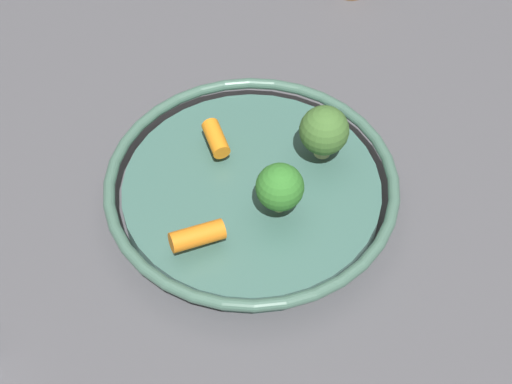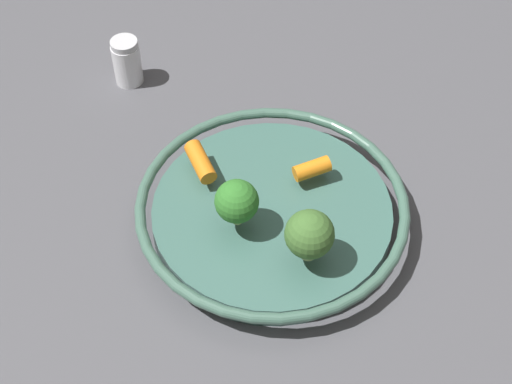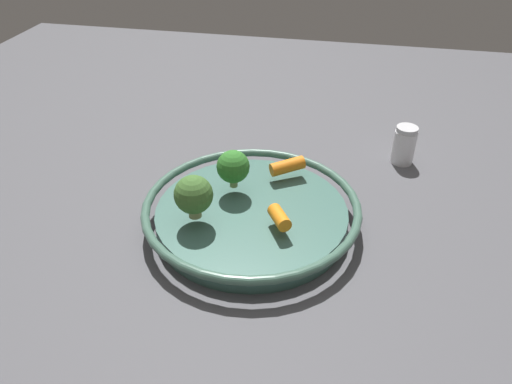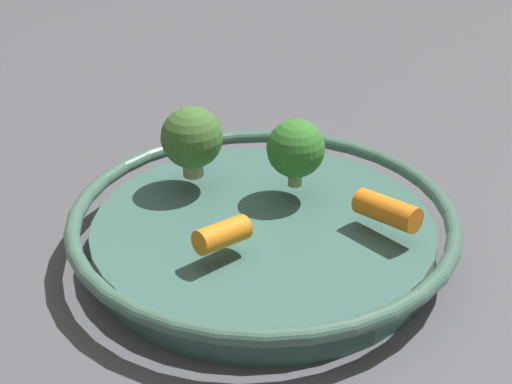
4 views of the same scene
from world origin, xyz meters
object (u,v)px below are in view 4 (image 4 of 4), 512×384
(broccoli_floret_mid, at_px, (192,138))
(broccoli_floret_large, at_px, (296,149))
(baby_carrot_center, at_px, (222,235))
(baby_carrot_near_rim, at_px, (387,210))
(serving_bowl, at_px, (263,230))

(broccoli_floret_mid, height_order, broccoli_floret_large, broccoli_floret_mid)
(broccoli_floret_large, bearing_deg, baby_carrot_center, -42.44)
(baby_carrot_near_rim, relative_size, broccoli_floret_large, 0.92)
(baby_carrot_center, height_order, broccoli_floret_mid, broccoli_floret_mid)
(serving_bowl, relative_size, baby_carrot_near_rim, 5.84)
(broccoli_floret_large, bearing_deg, baby_carrot_near_rim, 37.59)
(baby_carrot_near_rim, distance_m, broccoli_floret_large, 0.10)
(baby_carrot_center, xyz_separation_m, broccoli_floret_large, (-0.09, 0.08, 0.03))
(baby_carrot_center, bearing_deg, broccoli_floret_large, 137.56)
(serving_bowl, bearing_deg, broccoli_floret_mid, -145.24)
(baby_carrot_center, relative_size, broccoli_floret_large, 0.73)
(serving_bowl, xyz_separation_m, broccoli_floret_mid, (-0.07, -0.05, 0.06))
(broccoli_floret_mid, relative_size, broccoli_floret_large, 1.07)
(baby_carrot_center, bearing_deg, baby_carrot_near_rim, 94.04)
(baby_carrot_center, height_order, broccoli_floret_large, broccoli_floret_large)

